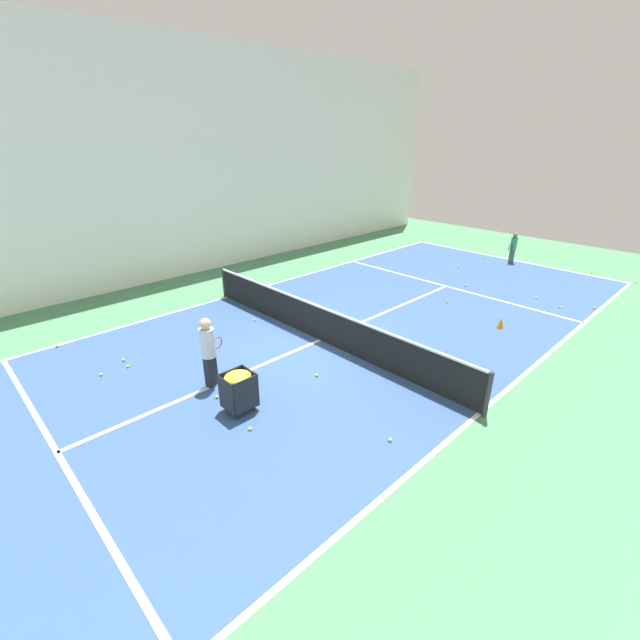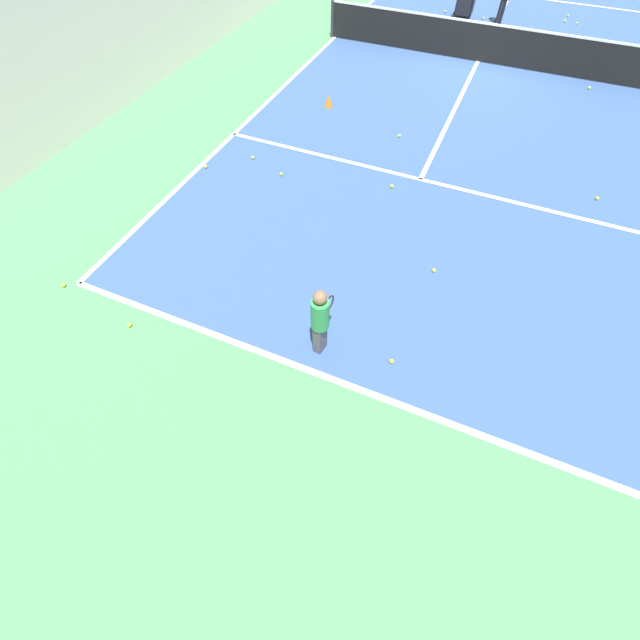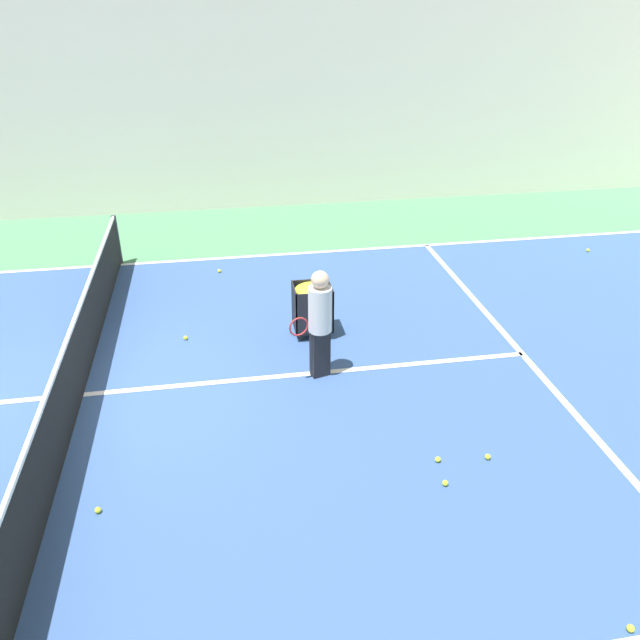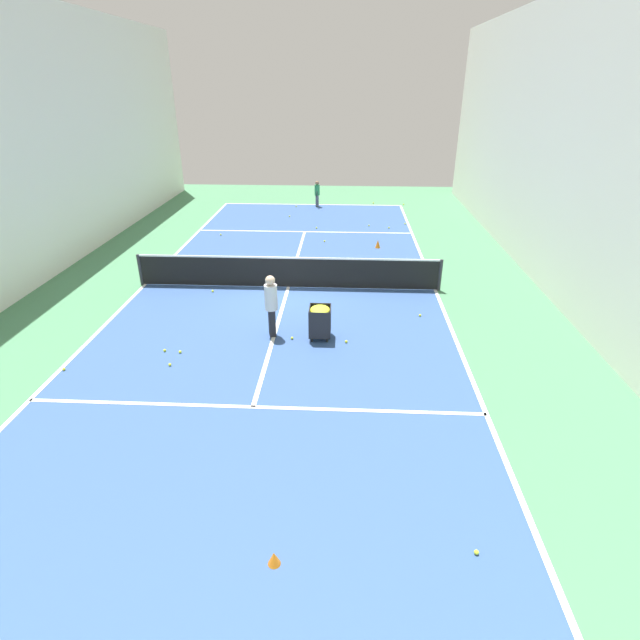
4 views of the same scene
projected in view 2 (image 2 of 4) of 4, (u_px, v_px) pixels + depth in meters
name	position (u px, v px, depth m)	size (l,w,h in m)	color
ground_plane	(478.00, 62.00, 12.79)	(34.09, 34.09, 0.00)	#477F56
court_playing_area	(478.00, 61.00, 12.79)	(9.26, 23.49, 0.00)	#335189
line_baseline_near	(325.00, 376.00, 6.27)	(9.26, 0.10, 0.00)	white
line_sideline_left	(335.00, 37.00, 13.90)	(0.10, 23.49, 0.00)	white
line_service_near	(420.00, 179.00, 9.20)	(9.26, 0.10, 0.00)	white
line_centre_service	(478.00, 61.00, 12.79)	(0.10, 12.92, 0.00)	white
tennis_net	(483.00, 42.00, 12.38)	(9.56, 0.10, 1.00)	#2D2D33
player_near_baseline	(320.00, 318.00, 5.98)	(0.30, 0.61, 1.31)	#4C4C56
training_cone_0	(329.00, 101.00, 11.00)	(0.20, 0.20, 0.31)	orange
tennis_ball_0	(376.00, 19.00, 14.79)	(0.07, 0.07, 0.07)	yellow
tennis_ball_2	(129.00, 325.00, 6.80)	(0.07, 0.07, 0.07)	yellow
tennis_ball_4	(565.00, 21.00, 14.67)	(0.07, 0.07, 0.07)	yellow
tennis_ball_5	(446.00, 37.00, 13.84)	(0.07, 0.07, 0.07)	yellow
tennis_ball_6	(445.00, 11.00, 15.22)	(0.07, 0.07, 0.07)	yellow
tennis_ball_7	(253.00, 157.00, 9.65)	(0.07, 0.07, 0.07)	yellow
tennis_ball_9	(561.00, 67.00, 12.50)	(0.07, 0.07, 0.07)	yellow
tennis_ball_10	(597.00, 198.00, 8.76)	(0.07, 0.07, 0.07)	yellow
tennis_ball_11	(392.00, 361.00, 6.39)	(0.07, 0.07, 0.07)	yellow
tennis_ball_12	(399.00, 136.00, 10.21)	(0.07, 0.07, 0.07)	yellow
tennis_ball_13	(63.00, 285.00, 7.31)	(0.07, 0.07, 0.07)	yellow
tennis_ball_14	(484.00, 18.00, 14.83)	(0.07, 0.07, 0.07)	yellow
tennis_ball_16	(434.00, 270.00, 7.52)	(0.07, 0.07, 0.07)	yellow
tennis_ball_17	(577.00, 23.00, 14.55)	(0.07, 0.07, 0.07)	yellow
tennis_ball_18	(568.00, 15.00, 15.00)	(0.07, 0.07, 0.07)	yellow
tennis_ball_19	(589.00, 88.00, 11.69)	(0.07, 0.07, 0.07)	yellow
tennis_ball_21	(206.00, 167.00, 9.44)	(0.07, 0.07, 0.07)	yellow
tennis_ball_22	(392.00, 186.00, 9.00)	(0.07, 0.07, 0.07)	yellow
tennis_ball_23	(281.00, 174.00, 9.26)	(0.07, 0.07, 0.07)	yellow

